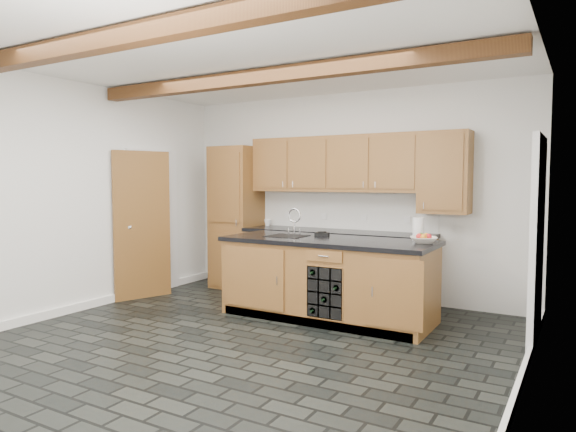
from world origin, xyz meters
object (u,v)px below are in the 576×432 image
Objects in this scene: island at (328,279)px; paper_towel at (418,229)px; fruit_bowl at (424,240)px; kitchen_scale at (322,234)px.

paper_towel reaches higher than island.
fruit_bowl is (1.07, 0.14, 0.50)m from island.
fruit_bowl is at bearing -16.65° from kitchen_scale.
island is 13.57× the size of kitchen_scale.
paper_towel is (1.16, 0.09, 0.11)m from kitchen_scale.
paper_towel reaches higher than kitchen_scale.
kitchen_scale is 1.29m from fruit_bowl.
kitchen_scale is 0.70× the size of paper_towel.
paper_towel is (0.95, 0.35, 0.60)m from island.
paper_towel reaches higher than fruit_bowl.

